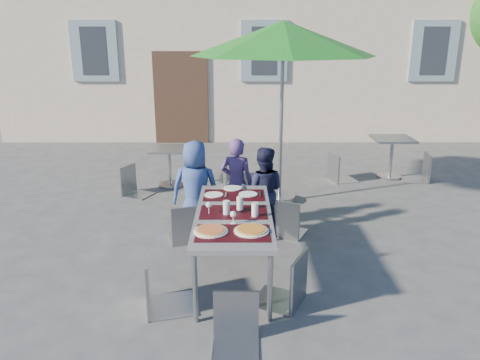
{
  "coord_description": "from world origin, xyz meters",
  "views": [
    {
      "loc": [
        -0.59,
        -3.93,
        2.53
      ],
      "look_at": [
        -0.58,
        1.6,
        0.83
      ],
      "focal_mm": 35.0,
      "sensor_mm": 36.0,
      "label": 1
    }
  ],
  "objects_px": {
    "child_1": "(237,183)",
    "chair_5": "(236,292)",
    "patio_umbrella": "(283,40)",
    "bg_chair_l_0": "(132,163)",
    "cafe_table_1": "(392,150)",
    "pizza_near_left": "(211,230)",
    "bg_chair_r_1": "(423,151)",
    "chair_1": "(222,198)",
    "bg_chair_r_0": "(219,158)",
    "dining_table": "(233,217)",
    "child_0": "(195,189)",
    "bg_chair_l_1": "(340,150)",
    "chair_3": "(156,250)",
    "pizza_near_right": "(251,230)",
    "cafe_table_0": "(170,161)",
    "chair_2": "(287,195)",
    "chair_4": "(289,248)",
    "chair_0": "(186,200)",
    "child_2": "(263,191)"
  },
  "relations": [
    {
      "from": "child_1",
      "to": "child_2",
      "type": "bearing_deg",
      "value": 159.22
    },
    {
      "from": "pizza_near_left",
      "to": "chair_2",
      "type": "height_order",
      "value": "chair_2"
    },
    {
      "from": "dining_table",
      "to": "cafe_table_1",
      "type": "height_order",
      "value": "cafe_table_1"
    },
    {
      "from": "child_2",
      "to": "child_0",
      "type": "bearing_deg",
      "value": 10.05
    },
    {
      "from": "chair_1",
      "to": "chair_2",
      "type": "height_order",
      "value": "chair_1"
    },
    {
      "from": "cafe_table_0",
      "to": "bg_chair_l_0",
      "type": "bearing_deg",
      "value": -139.42
    },
    {
      "from": "chair_0",
      "to": "cafe_table_0",
      "type": "height_order",
      "value": "chair_0"
    },
    {
      "from": "pizza_near_left",
      "to": "child_1",
      "type": "distance_m",
      "value": 1.97
    },
    {
      "from": "patio_umbrella",
      "to": "bg_chair_l_0",
      "type": "relative_size",
      "value": 2.95
    },
    {
      "from": "bg_chair_r_0",
      "to": "patio_umbrella",
      "type": "bearing_deg",
      "value": -34.01
    },
    {
      "from": "pizza_near_left",
      "to": "child_2",
      "type": "bearing_deg",
      "value": 71.05
    },
    {
      "from": "bg_chair_l_0",
      "to": "bg_chair_l_1",
      "type": "height_order",
      "value": "bg_chair_l_1"
    },
    {
      "from": "cafe_table_1",
      "to": "chair_4",
      "type": "bearing_deg",
      "value": -118.38
    },
    {
      "from": "bg_chair_r_0",
      "to": "bg_chair_r_1",
      "type": "bearing_deg",
      "value": 7.25
    },
    {
      "from": "dining_table",
      "to": "child_2",
      "type": "relative_size",
      "value": 1.56
    },
    {
      "from": "child_0",
      "to": "child_1",
      "type": "distance_m",
      "value": 0.61
    },
    {
      "from": "chair_4",
      "to": "patio_umbrella",
      "type": "xyz_separation_m",
      "value": [
        0.16,
        2.99,
        1.88
      ]
    },
    {
      "from": "cafe_table_0",
      "to": "bg_chair_l_1",
      "type": "relative_size",
      "value": 0.7
    },
    {
      "from": "dining_table",
      "to": "bg_chair_l_1",
      "type": "relative_size",
      "value": 1.89
    },
    {
      "from": "bg_chair_l_1",
      "to": "bg_chair_r_1",
      "type": "height_order",
      "value": "bg_chair_l_1"
    },
    {
      "from": "pizza_near_right",
      "to": "chair_4",
      "type": "height_order",
      "value": "chair_4"
    },
    {
      "from": "chair_5",
      "to": "bg_chair_r_1",
      "type": "bearing_deg",
      "value": 54.95
    },
    {
      "from": "child_0",
      "to": "cafe_table_1",
      "type": "distance_m",
      "value": 4.29
    },
    {
      "from": "cafe_table_1",
      "to": "pizza_near_left",
      "type": "bearing_deg",
      "value": -125.77
    },
    {
      "from": "dining_table",
      "to": "cafe_table_0",
      "type": "bearing_deg",
      "value": 109.51
    },
    {
      "from": "pizza_near_left",
      "to": "bg_chair_l_1",
      "type": "bearing_deg",
      "value": 62.95
    },
    {
      "from": "pizza_near_left",
      "to": "bg_chair_r_1",
      "type": "bearing_deg",
      "value": 48.7
    },
    {
      "from": "chair_3",
      "to": "patio_umbrella",
      "type": "relative_size",
      "value": 0.38
    },
    {
      "from": "patio_umbrella",
      "to": "cafe_table_1",
      "type": "relative_size",
      "value": 3.63
    },
    {
      "from": "child_1",
      "to": "patio_umbrella",
      "type": "relative_size",
      "value": 0.45
    },
    {
      "from": "bg_chair_l_0",
      "to": "bg_chair_r_1",
      "type": "height_order",
      "value": "bg_chair_r_1"
    },
    {
      "from": "bg_chair_l_1",
      "to": "bg_chair_r_1",
      "type": "xyz_separation_m",
      "value": [
        1.5,
        -0.0,
        -0.01
      ]
    },
    {
      "from": "bg_chair_l_0",
      "to": "chair_0",
      "type": "bearing_deg",
      "value": -59.7
    },
    {
      "from": "chair_1",
      "to": "chair_4",
      "type": "distance_m",
      "value": 1.66
    },
    {
      "from": "pizza_near_right",
      "to": "chair_3",
      "type": "relative_size",
      "value": 0.32
    },
    {
      "from": "dining_table",
      "to": "bg_chair_r_1",
      "type": "distance_m",
      "value": 4.9
    },
    {
      "from": "child_1",
      "to": "chair_3",
      "type": "distance_m",
      "value": 2.19
    },
    {
      "from": "dining_table",
      "to": "chair_3",
      "type": "relative_size",
      "value": 1.77
    },
    {
      "from": "pizza_near_left",
      "to": "child_1",
      "type": "relative_size",
      "value": 0.27
    },
    {
      "from": "cafe_table_0",
      "to": "bg_chair_r_0",
      "type": "height_order",
      "value": "bg_chair_r_0"
    },
    {
      "from": "chair_5",
      "to": "bg_chair_l_0",
      "type": "bearing_deg",
      "value": 113.46
    },
    {
      "from": "bg_chair_l_1",
      "to": "chair_1",
      "type": "bearing_deg",
      "value": -127.88
    },
    {
      "from": "pizza_near_right",
      "to": "bg_chair_l_1",
      "type": "distance_m",
      "value": 4.41
    },
    {
      "from": "dining_table",
      "to": "pizza_near_right",
      "type": "relative_size",
      "value": 5.5
    },
    {
      "from": "chair_1",
      "to": "chair_2",
      "type": "distance_m",
      "value": 0.84
    },
    {
      "from": "child_1",
      "to": "chair_5",
      "type": "distance_m",
      "value": 2.64
    },
    {
      "from": "pizza_near_right",
      "to": "bg_chair_r_0",
      "type": "distance_m",
      "value": 3.64
    },
    {
      "from": "cafe_table_1",
      "to": "chair_1",
      "type": "bearing_deg",
      "value": -137.17
    },
    {
      "from": "dining_table",
      "to": "bg_chair_r_0",
      "type": "xyz_separation_m",
      "value": [
        -0.28,
        3.08,
        -0.15
      ]
    },
    {
      "from": "child_1",
      "to": "bg_chair_l_1",
      "type": "height_order",
      "value": "child_1"
    }
  ]
}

